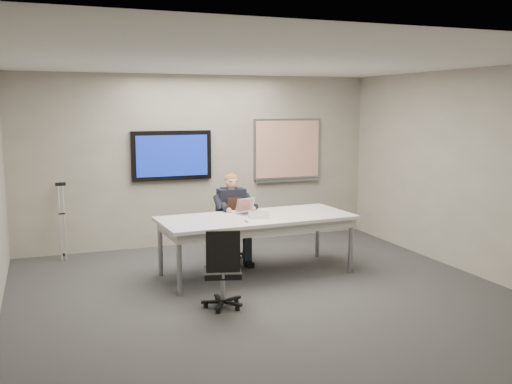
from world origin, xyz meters
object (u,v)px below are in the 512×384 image
object	(u,v)px
office_chair_far	(230,239)
office_chair_near	(223,284)
seated_person	(235,227)
laptop	(247,210)
conference_table	(256,223)

from	to	relation	value
office_chair_far	office_chair_near	bearing A→B (deg)	-107.30
seated_person	laptop	size ratio (longest dim) A/B	3.82
office_chair_far	laptop	xyz separation A→B (m)	(0.03, -0.68, 0.57)
conference_table	office_chair_far	size ratio (longest dim) A/B	2.88
laptop	office_chair_near	bearing A→B (deg)	-134.95
conference_table	seated_person	bearing A→B (deg)	93.47
conference_table	seated_person	xyz separation A→B (m)	(-0.08, 0.68, -0.19)
conference_table	seated_person	distance (m)	0.71
conference_table	office_chair_far	xyz separation A→B (m)	(-0.08, 0.91, -0.43)
office_chair_far	laptop	world-z (taller)	laptop
conference_table	laptop	world-z (taller)	laptop
conference_table	laptop	distance (m)	0.28
office_chair_far	laptop	size ratio (longest dim) A/B	2.72
office_chair_near	laptop	size ratio (longest dim) A/B	2.76
office_chair_near	laptop	distance (m)	1.68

